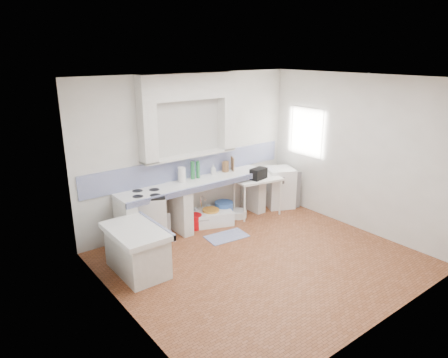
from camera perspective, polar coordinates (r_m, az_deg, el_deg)
floor at (r=6.54m, az=5.46°, el=-11.36°), size 4.50×4.50×0.00m
ceiling at (r=5.74m, az=6.30°, el=13.92°), size 4.50×4.50×0.00m
wall_back at (r=7.51m, az=-4.67°, el=4.02°), size 4.50×0.00×4.50m
wall_front at (r=4.83m, az=22.38°, el=-5.17°), size 4.50×0.00×4.50m
wall_left at (r=4.81m, az=-14.14°, el=-4.43°), size 0.00×4.50×4.50m
wall_right at (r=7.66m, az=18.22°, el=3.46°), size 0.00×4.50×4.50m
alcove_mass at (r=7.17m, az=-5.04°, el=12.88°), size 1.90×0.25×0.45m
window_frame at (r=8.46m, az=12.35°, el=6.60°), size 0.35×0.86×1.06m
lace_valance at (r=8.29m, az=11.86°, el=9.08°), size 0.01×0.84×0.24m
counter_slab at (r=7.36m, az=-3.94°, el=-0.61°), size 3.00×0.60×0.08m
counter_lip at (r=7.14m, az=-2.69°, el=-1.17°), size 3.00×0.04×0.10m
counter_pier_left at (r=6.90m, az=-13.62°, el=-6.38°), size 0.20×0.55×0.82m
counter_pier_mid at (r=7.34m, az=-6.15°, el=-4.47°), size 0.20×0.55×0.82m
counter_pier_right at (r=8.32m, az=4.15°, el=-1.71°), size 0.20×0.55×0.82m
peninsula_top at (r=6.06m, az=-12.35°, el=-7.19°), size 0.70×1.10×0.08m
peninsula_base at (r=6.21m, az=-12.13°, el=-10.12°), size 0.60×1.00×0.62m
peninsula_lip at (r=6.19m, az=-9.58°, el=-6.47°), size 0.04×1.10×0.10m
backsplash at (r=7.57m, az=-4.56°, el=1.79°), size 4.27×0.03×0.40m
stove at (r=7.03m, az=-10.69°, el=-5.57°), size 0.79×0.78×0.86m
sink at (r=7.74m, az=-2.44°, el=-5.55°), size 1.07×0.82×0.23m
side_table at (r=8.10m, az=4.72°, el=-2.48°), size 1.00×0.67×0.04m
fridge at (r=8.59m, az=7.84°, el=-1.18°), size 0.71×0.71×0.83m
bucket_red at (r=7.57m, az=-4.20°, el=-6.00°), size 0.33×0.33×0.27m
bucket_orange at (r=7.74m, az=-1.88°, el=-5.29°), size 0.40×0.40×0.30m
bucket_blue at (r=7.97m, az=-0.01°, el=-4.41°), size 0.37×0.37×0.34m
basin_white at (r=8.07m, az=1.98°, el=-4.90°), size 0.41×0.41×0.14m
water_bottle_a at (r=7.77m, az=-4.00°, el=-5.17°), size 0.10×0.10×0.31m
water_bottle_b at (r=7.92m, az=-2.25°, el=-4.69°), size 0.10×0.10×0.31m
black_bag at (r=7.91m, az=4.88°, el=0.75°), size 0.37×0.26×0.21m
green_bottle_a at (r=7.44m, az=-4.44°, el=1.24°), size 0.08×0.08×0.34m
green_bottle_b at (r=7.50m, az=-3.70°, el=1.34°), size 0.07×0.07×0.32m
knife_block at (r=7.88m, az=0.22°, el=1.76°), size 0.12×0.11×0.21m
cutting_board at (r=7.98m, az=1.19°, el=2.17°), size 0.10×0.19×0.27m
paper_towel at (r=7.30m, az=-5.98°, el=0.61°), size 0.15×0.15×0.27m
soap_bottle at (r=7.71m, az=-1.52°, el=1.33°), size 0.11×0.12×0.19m
rug at (r=7.27m, az=0.38°, el=-8.10°), size 0.78×0.50×0.01m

